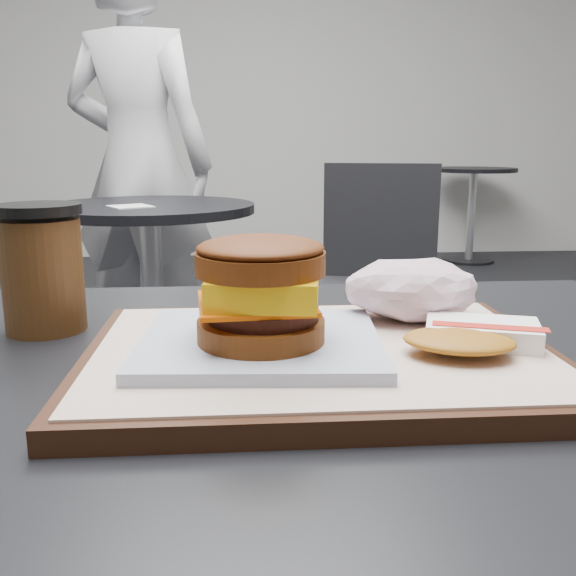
# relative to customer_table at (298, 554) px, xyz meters

# --- Properties ---
(customer_table) EXTENTS (0.80, 0.60, 0.77)m
(customer_table) POSITION_rel_customer_table_xyz_m (0.00, 0.00, 0.00)
(customer_table) COLOR #A5A5AA
(customer_table) RESTS_ON ground
(serving_tray) EXTENTS (0.38, 0.28, 0.02)m
(serving_tray) POSITION_rel_customer_table_xyz_m (0.02, -0.02, 0.20)
(serving_tray) COLOR black
(serving_tray) RESTS_ON customer_table
(breakfast_sandwich) EXTENTS (0.20, 0.18, 0.09)m
(breakfast_sandwich) POSITION_rel_customer_table_xyz_m (-0.03, -0.03, 0.24)
(breakfast_sandwich) COLOR silver
(breakfast_sandwich) RESTS_ON serving_tray
(hash_brown) EXTENTS (0.13, 0.11, 0.02)m
(hash_brown) POSITION_rel_customer_table_xyz_m (0.14, -0.04, 0.22)
(hash_brown) COLOR white
(hash_brown) RESTS_ON serving_tray
(crumpled_wrapper) EXTENTS (0.13, 0.10, 0.06)m
(crumpled_wrapper) POSITION_rel_customer_table_xyz_m (0.11, 0.06, 0.23)
(crumpled_wrapper) COLOR silver
(crumpled_wrapper) RESTS_ON serving_tray
(coffee_cup) EXTENTS (0.08, 0.08, 0.12)m
(coffee_cup) POSITION_rel_customer_table_xyz_m (-0.24, 0.11, 0.25)
(coffee_cup) COLOR #432610
(coffee_cup) RESTS_ON customer_table
(neighbor_table) EXTENTS (0.70, 0.70, 0.75)m
(neighbor_table) POSITION_rel_customer_table_xyz_m (-0.35, 1.65, -0.03)
(neighbor_table) COLOR black
(neighbor_table) RESTS_ON ground
(napkin) EXTENTS (0.16, 0.16, 0.00)m
(napkin) POSITION_rel_customer_table_xyz_m (-0.39, 1.55, 0.17)
(napkin) COLOR silver
(napkin) RESTS_ON neighbor_table
(neighbor_chair) EXTENTS (0.64, 0.51, 0.88)m
(neighbor_chair) POSITION_rel_customer_table_xyz_m (0.32, 1.70, -0.07)
(neighbor_chair) COLOR #A3A3A8
(neighbor_chair) RESTS_ON ground
(patron) EXTENTS (0.73, 0.59, 1.72)m
(patron) POSITION_rel_customer_table_xyz_m (-0.46, 2.18, 0.28)
(patron) COLOR silver
(patron) RESTS_ON ground
(bg_table_far) EXTENTS (0.66, 0.66, 0.75)m
(bg_table_far) POSITION_rel_customer_table_xyz_m (1.80, 4.50, -0.02)
(bg_table_far) COLOR black
(bg_table_far) RESTS_ON ground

